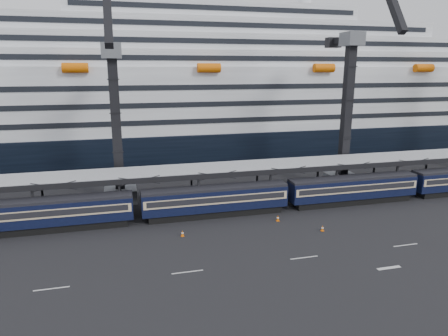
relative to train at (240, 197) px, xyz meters
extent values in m
plane|color=black|center=(4.65, -10.00, -2.20)|extent=(260.00, 260.00, 0.00)
cube|color=beige|center=(-21.35, -14.00, -2.19)|extent=(3.00, 0.15, 0.02)
cube|color=beige|center=(-9.35, -14.00, -2.19)|extent=(3.00, 0.15, 0.02)
cube|color=beige|center=(2.65, -14.00, -2.19)|extent=(3.00, 0.15, 0.02)
cube|color=beige|center=(14.65, -14.00, -2.19)|extent=(3.00, 0.15, 0.02)
cube|color=beige|center=(9.65, -18.00, -2.19)|extent=(2.50, 0.40, 0.02)
cube|color=black|center=(-23.35, 0.00, -1.75)|extent=(17.48, 2.40, 0.90)
cube|color=black|center=(-23.35, 0.00, 0.05)|extent=(19.00, 2.80, 2.70)
cube|color=#CBB690|center=(-23.35, 0.00, 0.35)|extent=(18.62, 2.92, 1.05)
cube|color=black|center=(-23.35, 0.00, 0.40)|extent=(17.86, 2.98, 0.70)
cube|color=black|center=(-23.35, 0.00, 1.55)|extent=(19.00, 2.50, 0.35)
cube|color=black|center=(-3.35, 0.00, -1.75)|extent=(17.48, 2.40, 0.90)
cube|color=black|center=(-3.35, 0.00, 0.05)|extent=(19.00, 2.80, 2.70)
cube|color=#CBB690|center=(-3.35, 0.00, 0.35)|extent=(18.62, 2.92, 1.05)
cube|color=black|center=(-3.35, 0.00, 0.40)|extent=(17.86, 2.98, 0.70)
cube|color=black|center=(-3.35, 0.00, 1.55)|extent=(19.00, 2.50, 0.35)
cube|color=black|center=(16.65, 0.00, -1.75)|extent=(17.48, 2.40, 0.90)
cube|color=black|center=(16.65, 0.00, 0.05)|extent=(19.00, 2.80, 2.70)
cube|color=#CBB690|center=(16.65, 0.00, 0.35)|extent=(18.62, 2.92, 1.05)
cube|color=black|center=(16.65, 0.00, 0.40)|extent=(17.86, 2.98, 0.70)
cube|color=black|center=(16.65, 0.00, 1.55)|extent=(19.00, 2.50, 0.35)
cube|color=gray|center=(4.65, 4.00, 3.20)|extent=(130.00, 6.00, 0.25)
cube|color=black|center=(4.65, 1.00, 2.90)|extent=(130.00, 0.25, 0.70)
cube|color=black|center=(4.65, 7.00, 2.90)|extent=(130.00, 0.25, 0.70)
cube|color=black|center=(-25.35, 1.20, 0.50)|extent=(0.25, 0.25, 5.40)
cube|color=black|center=(-25.35, 6.80, 0.50)|extent=(0.25, 0.25, 5.40)
cube|color=black|center=(-15.35, 1.20, 0.50)|extent=(0.25, 0.25, 5.40)
cube|color=black|center=(-15.35, 6.80, 0.50)|extent=(0.25, 0.25, 5.40)
cube|color=black|center=(-5.35, 1.20, 0.50)|extent=(0.25, 0.25, 5.40)
cube|color=black|center=(-5.35, 6.80, 0.50)|extent=(0.25, 0.25, 5.40)
cube|color=black|center=(4.65, 1.20, 0.50)|extent=(0.25, 0.25, 5.40)
cube|color=black|center=(4.65, 6.80, 0.50)|extent=(0.25, 0.25, 5.40)
cube|color=black|center=(14.65, 1.20, 0.50)|extent=(0.25, 0.25, 5.40)
cube|color=black|center=(14.65, 6.80, 0.50)|extent=(0.25, 0.25, 5.40)
cube|color=black|center=(24.65, 1.20, 0.50)|extent=(0.25, 0.25, 5.40)
cube|color=black|center=(24.65, 6.80, 0.50)|extent=(0.25, 0.25, 5.40)
cube|color=black|center=(34.65, 6.80, 0.50)|extent=(0.25, 0.25, 5.40)
cube|color=black|center=(4.65, 36.00, 1.30)|extent=(200.00, 28.00, 7.00)
cube|color=silver|center=(4.65, 36.00, 10.80)|extent=(190.00, 26.88, 12.00)
cube|color=silver|center=(4.65, 36.00, 18.30)|extent=(160.00, 24.64, 3.00)
cube|color=black|center=(4.65, 23.63, 18.30)|extent=(153.60, 0.12, 0.90)
cube|color=silver|center=(4.65, 36.00, 21.30)|extent=(124.00, 21.84, 3.00)
cube|color=black|center=(4.65, 25.03, 21.30)|extent=(119.04, 0.12, 0.90)
cube|color=silver|center=(4.65, 36.00, 24.30)|extent=(90.00, 19.04, 3.00)
cube|color=black|center=(4.65, 26.43, 24.30)|extent=(86.40, 0.12, 0.90)
cube|color=silver|center=(4.65, 36.00, 27.30)|extent=(56.00, 16.24, 3.00)
cube|color=black|center=(4.65, 27.83, 27.30)|extent=(53.76, 0.12, 0.90)
cylinder|color=silver|center=(24.65, 36.00, 30.30)|extent=(2.80, 2.80, 3.00)
cylinder|color=#DE5F07|center=(-21.35, 21.96, 16.60)|extent=(4.00, 1.60, 1.60)
cylinder|color=#DE5F07|center=(0.65, 21.96, 16.60)|extent=(4.00, 1.60, 1.60)
cylinder|color=#DE5F07|center=(22.65, 21.96, 16.60)|extent=(4.00, 1.60, 1.60)
cylinder|color=#DE5F07|center=(44.65, 21.96, 16.60)|extent=(4.00, 1.60, 1.60)
cube|color=#4E5256|center=(-15.35, 9.00, -1.20)|extent=(4.50, 4.50, 2.00)
cube|color=black|center=(-15.35, 9.00, 8.80)|extent=(1.30, 1.30, 18.00)
cube|color=#4E5256|center=(-15.35, 9.00, 18.80)|extent=(2.60, 3.20, 2.00)
cube|color=black|center=(-15.35, 11.52, 18.80)|extent=(0.90, 5.04, 0.90)
cube|color=black|center=(-15.35, 14.04, 18.60)|extent=(2.20, 1.60, 1.60)
cube|color=#4E5256|center=(19.65, 8.00, -1.20)|extent=(4.50, 4.50, 2.00)
cube|color=black|center=(19.65, 8.00, 9.80)|extent=(1.30, 1.30, 20.00)
cube|color=#4E5256|center=(19.65, 8.00, 20.80)|extent=(2.60, 3.20, 2.00)
cube|color=black|center=(19.65, 10.80, 20.80)|extent=(0.90, 5.60, 0.90)
cube|color=black|center=(19.65, 13.60, 20.60)|extent=(2.20, 1.60, 1.60)
cube|color=#DE5F07|center=(-8.57, -5.63, -2.18)|extent=(0.38, 0.38, 0.04)
cone|color=#DE5F07|center=(-8.57, -5.63, -1.81)|extent=(0.32, 0.32, 0.71)
cylinder|color=white|center=(-8.57, -5.63, -1.81)|extent=(0.27, 0.27, 0.12)
cube|color=#DE5F07|center=(3.80, -3.90, -2.18)|extent=(0.41, 0.41, 0.04)
cone|color=#DE5F07|center=(3.80, -3.90, -1.77)|extent=(0.34, 0.34, 0.77)
cylinder|color=white|center=(3.80, -3.90, -1.77)|extent=(0.29, 0.29, 0.13)
cube|color=#DE5F07|center=(7.74, -8.18, -2.18)|extent=(0.37, 0.37, 0.04)
cone|color=#DE5F07|center=(7.74, -8.18, -1.82)|extent=(0.31, 0.31, 0.69)
cylinder|color=white|center=(7.74, -8.18, -1.82)|extent=(0.26, 0.26, 0.12)
camera|label=1|loc=(-14.42, -48.00, 16.50)|focal=32.00mm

